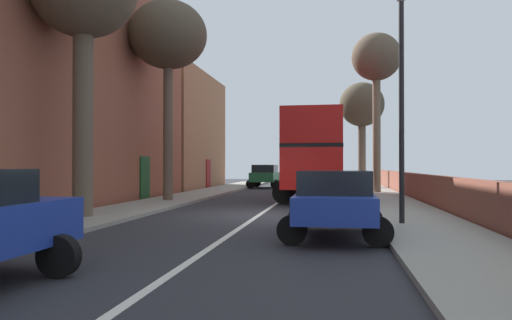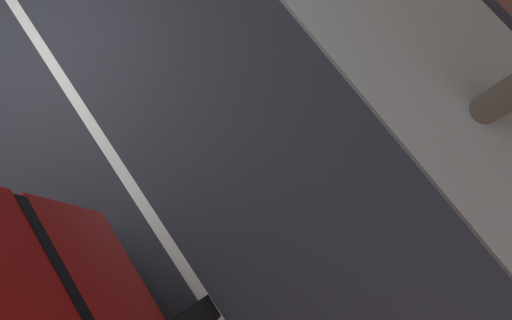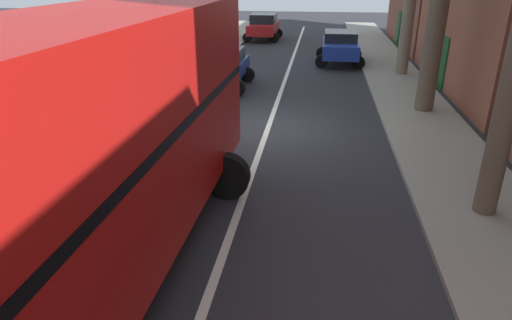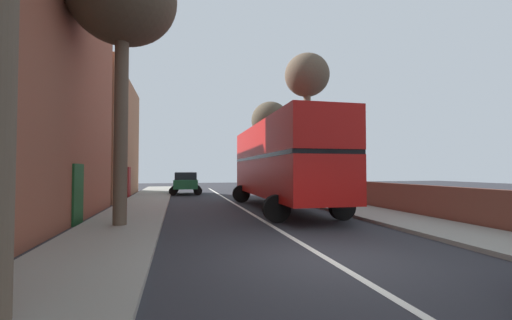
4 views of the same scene
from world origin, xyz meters
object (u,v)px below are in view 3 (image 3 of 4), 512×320
object	(u,v)px
parked_car_blue_left_1	(340,45)
parked_car_red_right_3	(263,26)
litter_bin_right	(194,47)
double_decker_bus	(62,159)
parked_car_blue_right_2	(222,66)

from	to	relation	value
parked_car_blue_left_1	parked_car_red_right_3	distance (m)	9.35
parked_car_red_right_3	litter_bin_right	distance (m)	8.49
double_decker_bus	parked_car_red_right_3	xyz separation A→B (m)	(0.80, -27.16, -1.38)
parked_car_blue_right_2	double_decker_bus	bearing A→B (deg)	93.45
parked_car_blue_right_2	litter_bin_right	xyz separation A→B (m)	(2.80, -5.87, -0.20)
double_decker_bus	parked_car_red_right_3	distance (m)	27.20
double_decker_bus	parked_car_red_right_3	world-z (taller)	double_decker_bus
double_decker_bus	parked_car_blue_left_1	xyz separation A→B (m)	(-4.20, -19.26, -1.42)
litter_bin_right	parked_car_red_right_3	bearing A→B (deg)	-109.27
double_decker_bus	parked_car_blue_right_2	distance (m)	13.38
litter_bin_right	double_decker_bus	bearing A→B (deg)	100.65
litter_bin_right	parked_car_blue_left_1	bearing A→B (deg)	-179.18
parked_car_red_right_3	litter_bin_right	world-z (taller)	parked_car_red_right_3
parked_car_blue_left_1	litter_bin_right	distance (m)	7.80
double_decker_bus	litter_bin_right	xyz separation A→B (m)	(3.60, -19.15, -1.66)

